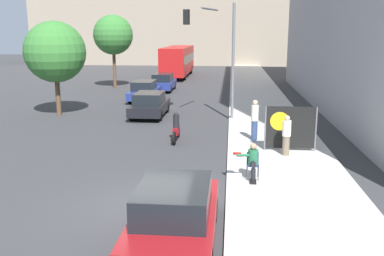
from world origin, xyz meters
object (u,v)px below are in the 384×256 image
object	(u,v)px
car_on_road_nearest	(150,104)
car_on_road_distant	(163,82)
seated_protester	(252,160)
protest_banner	(290,127)
pedestrian_behind	(255,120)
motorcycle_on_road	(176,129)
traffic_light_pole	(216,42)
parked_car_curbside	(175,215)
street_tree_near_curb	(55,52)
street_tree_midblock	(113,35)
city_bus_on_road	(178,60)
car_on_road_midblock	(145,91)
jogger_on_sidewalk	(286,135)

from	to	relation	value
car_on_road_nearest	car_on_road_distant	distance (m)	11.22
seated_protester	protest_banner	bearing A→B (deg)	73.47
seated_protester	protest_banner	xyz separation A→B (m)	(1.69, 3.71, 0.32)
pedestrian_behind	car_on_road_nearest	xyz separation A→B (m)	(-5.88, 5.63, -0.35)
car_on_road_nearest	motorcycle_on_road	size ratio (longest dim) A/B	2.03
traffic_light_pole	parked_car_curbside	bearing A→B (deg)	-91.46
seated_protester	car_on_road_nearest	size ratio (longest dim) A/B	0.29
protest_banner	motorcycle_on_road	bearing A→B (deg)	161.55
pedestrian_behind	street_tree_near_curb	distance (m)	12.91
traffic_light_pole	street_tree_near_curb	bearing A→B (deg)	178.85
car_on_road_nearest	street_tree_midblock	bearing A→B (deg)	113.72
car_on_road_nearest	city_bus_on_road	distance (m)	22.96
car_on_road_nearest	car_on_road_midblock	world-z (taller)	car_on_road_midblock
protest_banner	car_on_road_distant	xyz separation A→B (m)	(-8.22, 18.45, -0.37)
parked_car_curbside	street_tree_midblock	world-z (taller)	street_tree_midblock
pedestrian_behind	car_on_road_midblock	bearing A→B (deg)	-44.04
parked_car_curbside	street_tree_midblock	xyz separation A→B (m)	(-9.10, 28.11, 3.88)
parked_car_curbside	street_tree_near_curb	xyz separation A→B (m)	(-9.05, 15.27, 3.01)
seated_protester	street_tree_midblock	size ratio (longest dim) A/B	0.19
parked_car_curbside	pedestrian_behind	bearing A→B (deg)	76.58
protest_banner	street_tree_near_curb	xyz separation A→B (m)	(-12.75, 7.09, 2.67)
protest_banner	street_tree_near_curb	size ratio (longest dim) A/B	0.38
parked_car_curbside	car_on_road_distant	world-z (taller)	parked_car_curbside
jogger_on_sidewalk	pedestrian_behind	bearing A→B (deg)	-52.96
protest_banner	motorcycle_on_road	xyz separation A→B (m)	(-4.92, 1.64, -0.54)
car_on_road_distant	street_tree_near_curb	xyz separation A→B (m)	(-4.53, -11.36, 3.04)
jogger_on_sidewalk	city_bus_on_road	distance (m)	31.94
seated_protester	jogger_on_sidewalk	size ratio (longest dim) A/B	0.76
jogger_on_sidewalk	protest_banner	xyz separation A→B (m)	(0.22, 0.69, 0.16)
traffic_light_pole	parked_car_curbside	xyz separation A→B (m)	(-0.38, -15.08, -3.60)
pedestrian_behind	parked_car_curbside	size ratio (longest dim) A/B	0.42
protest_banner	car_on_road_midblock	bearing A→B (deg)	123.58
street_tree_near_curb	city_bus_on_road	bearing A→B (deg)	79.34
car_on_road_distant	city_bus_on_road	world-z (taller)	city_bus_on_road
car_on_road_midblock	street_tree_midblock	bearing A→B (deg)	120.93
city_bus_on_road	seated_protester	bearing A→B (deg)	-78.79
motorcycle_on_road	car_on_road_nearest	bearing A→B (deg)	112.32
pedestrian_behind	car_on_road_distant	bearing A→B (deg)	-54.48
parked_car_curbside	street_tree_near_curb	world-z (taller)	street_tree_near_curb
protest_banner	street_tree_midblock	size ratio (longest dim) A/B	0.33
jogger_on_sidewalk	city_bus_on_road	xyz separation A→B (m)	(-8.18, 30.86, 0.95)
protest_banner	pedestrian_behind	bearing A→B (deg)	129.57
traffic_light_pole	parked_car_curbside	distance (m)	15.51
parked_car_curbside	city_bus_on_road	size ratio (longest dim) A/B	0.39
jogger_on_sidewalk	pedestrian_behind	distance (m)	2.59
jogger_on_sidewalk	street_tree_near_curb	bearing A→B (deg)	-20.75
pedestrian_behind	motorcycle_on_road	bearing A→B (deg)	13.27
parked_car_curbside	car_on_road_midblock	distance (m)	21.93
jogger_on_sidewalk	car_on_road_nearest	distance (m)	10.61
street_tree_near_curb	motorcycle_on_road	bearing A→B (deg)	-34.84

